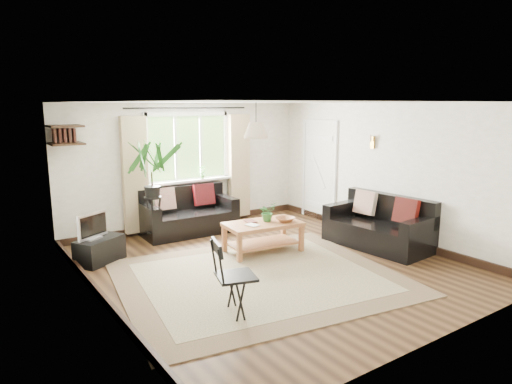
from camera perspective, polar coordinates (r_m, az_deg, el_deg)
floor at (r=6.94m, az=1.89°, el=-9.06°), size 5.50×5.50×0.00m
ceiling at (r=6.52m, az=2.02°, el=11.16°), size 5.50×5.50×0.00m
wall_back at (r=8.97m, az=-8.53°, el=3.30°), size 5.00×0.02×2.40m
wall_front at (r=4.76m, az=22.04°, el=-4.19°), size 5.00×0.02×2.40m
wall_left at (r=5.55m, az=-19.32°, el=-1.90°), size 0.02×5.50×2.40m
wall_right at (r=8.34m, az=15.94°, el=2.43°), size 0.02×5.50×2.40m
rug at (r=6.44m, az=0.35°, el=-10.59°), size 4.16×3.72×0.02m
window at (r=8.89m, az=-8.48°, el=5.51°), size 2.50×0.16×2.16m
door at (r=9.51m, az=7.88°, el=2.54°), size 0.06×0.96×2.06m
corner_shelf at (r=7.93m, az=-22.71°, el=6.60°), size 0.50×0.50×0.34m
pendant_lamp at (r=6.86m, az=0.00°, el=8.23°), size 0.36×0.36×0.54m
wall_sconce at (r=8.42m, az=14.26°, el=6.29°), size 0.12×0.12×0.28m
sofa_back at (r=8.57m, az=-8.42°, el=-2.46°), size 1.75×0.92×0.81m
sofa_right at (r=7.94m, az=14.99°, el=-3.78°), size 1.80×1.00×0.82m
coffee_table at (r=7.43m, az=0.87°, el=-5.69°), size 1.29×0.80×0.50m
table_plant at (r=7.42m, az=1.43°, el=-2.49°), size 0.32×0.29×0.31m
bowl at (r=7.43m, az=3.69°, el=-3.43°), size 0.32×0.32×0.07m
book_a at (r=7.12m, az=-0.89°, el=-4.27°), size 0.19×0.23×0.02m
book_b at (r=7.36m, az=-1.28°, el=-3.75°), size 0.19×0.24×0.02m
tv_stand at (r=7.38m, az=-18.94°, el=-6.88°), size 0.82×0.70×0.38m
tv at (r=7.25m, az=-19.76°, el=-3.94°), size 0.57×0.43×0.42m
palm_stand at (r=7.96m, az=-12.81°, el=-0.12°), size 0.86×0.86×1.77m
folding_chair at (r=5.24m, az=-2.53°, el=-10.65°), size 0.58×0.58×0.90m
sill_plant at (r=8.99m, az=-6.74°, el=2.50°), size 0.14×0.10×0.27m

